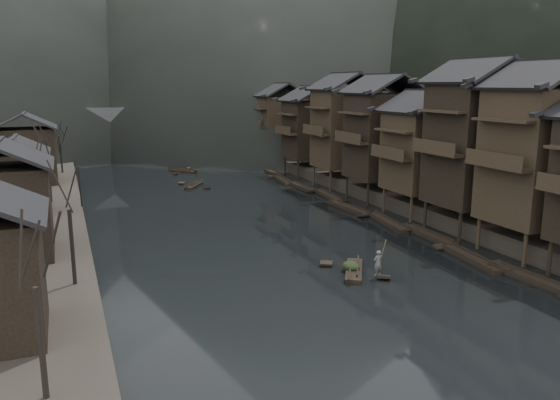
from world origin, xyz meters
TOP-DOWN VIEW (x-y plane):
  - water at (0.00, 0.00)m, footprint 300.00×300.00m
  - right_bank at (35.00, 40.00)m, footprint 40.00×200.00m
  - stilt_houses at (17.28, 18.72)m, footprint 9.00×67.60m
  - left_houses at (-20.50, 20.12)m, footprint 8.10×53.20m
  - bare_trees at (-17.00, 21.36)m, footprint 3.87×74.05m
  - moored_sampans at (11.88, 17.95)m, footprint 2.99×56.36m
  - midriver_boats at (-0.30, 43.40)m, footprint 4.77×17.48m
  - stone_bridge at (-0.00, 72.00)m, footprint 40.00×6.00m
  - hero_sampan at (2.07, 0.05)m, footprint 3.45×4.97m
  - cargo_heap at (1.95, 0.26)m, footprint 1.16×1.51m
  - boatman at (3.01, -1.52)m, footprint 0.69×0.48m
  - bamboo_pole at (3.21, -1.52)m, footprint 0.59×1.98m

SIDE VIEW (x-z plane):
  - water at x=0.00m, z-range 0.00..0.00m
  - moored_sampans at x=11.88m, z-range -0.03..0.44m
  - hero_sampan at x=2.07m, z-range -0.02..0.42m
  - midriver_boats at x=-0.30m, z-range -0.02..0.42m
  - cargo_heap at x=1.95m, z-range 0.44..1.13m
  - right_bank at x=35.00m, z-range 0.00..1.80m
  - boatman at x=3.01m, z-range 0.44..2.23m
  - bamboo_pole at x=3.21m, z-range 2.23..5.67m
  - stone_bridge at x=0.00m, z-range 0.61..9.61m
  - left_houses at x=-20.50m, z-range 1.30..10.02m
  - bare_trees at x=-17.00m, z-range 2.47..10.21m
  - stilt_houses at x=17.28m, z-range 1.05..16.59m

